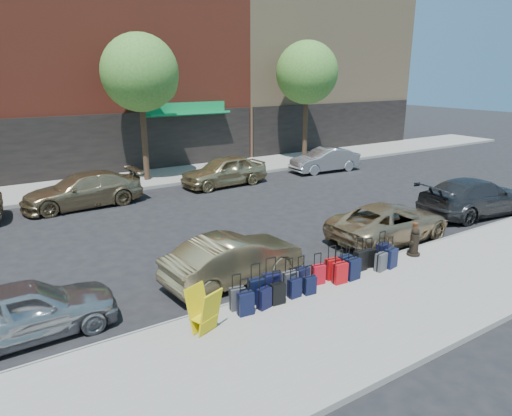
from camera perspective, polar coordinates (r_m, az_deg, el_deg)
ground at (r=16.11m, az=-3.47°, el=-3.55°), size 120.00×120.00×0.00m
sidewalk_near at (r=11.37m, az=13.30°, el=-12.64°), size 60.00×4.00×0.15m
sidewalk_far at (r=24.96m, az=-14.88°, el=3.40°), size 60.00×4.00×0.15m
curb_near at (r=12.67m, az=6.68°, el=-9.09°), size 60.00×0.08×0.15m
curb_far at (r=23.09m, az=-13.29°, el=2.47°), size 60.00×0.08×0.15m
building_right at (r=39.13m, az=4.27°, el=21.62°), size 15.00×12.12×18.00m
tree_center at (r=24.08m, az=-13.96°, el=15.84°), size 3.80×3.80×7.27m
tree_right at (r=29.30m, az=6.60°, el=16.26°), size 3.80×3.80×7.27m
suitcase_front_0 at (r=10.96m, az=-2.33°, el=-11.23°), size 0.40×0.27×0.89m
suitcase_front_1 at (r=11.22m, az=0.11°, el=-10.29°), size 0.44×0.26×1.02m
suitcase_front_2 at (r=11.40m, az=1.98°, el=-9.74°), size 0.48×0.32×1.08m
suitcase_front_3 at (r=11.72m, az=4.28°, el=-9.25°), size 0.39×0.22×0.93m
suitcase_front_4 at (r=12.04m, az=5.80°, el=-8.67°), size 0.38×0.23×0.87m
suitcase_front_5 at (r=12.29m, az=7.78°, el=-8.22°), size 0.38×0.25×0.86m
suitcase_front_6 at (r=12.61m, az=9.54°, el=-7.50°), size 0.42×0.28×0.94m
suitcase_front_7 at (r=12.90m, az=11.03°, el=-7.03°), size 0.40×0.23×0.93m
suitcase_front_8 at (r=13.29m, az=12.93°, el=-6.41°), size 0.39×0.22×0.94m
suitcase_front_9 at (r=13.56m, az=13.94°, el=-6.10°), size 0.39×0.26×0.87m
suitcase_front_10 at (r=13.90m, az=15.57°, el=-5.50°), size 0.42×0.24×0.98m
suitcase_back_0 at (r=10.75m, az=-1.32°, el=-11.84°), size 0.39×0.26×0.88m
suitcase_back_1 at (r=11.02m, az=1.03°, el=-11.20°), size 0.38×0.27×0.82m
suitcase_back_2 at (r=11.22m, az=2.70°, el=-10.62°), size 0.37×0.24×0.85m
suitcase_back_3 at (r=11.55m, az=4.85°, el=-9.93°), size 0.33×0.20×0.79m
suitcase_back_4 at (r=11.75m, az=6.72°, el=-9.55°), size 0.34×0.22×0.76m
suitcase_back_6 at (r=12.41m, az=10.43°, el=-7.98°), size 0.41×0.26×0.92m
suitcase_back_7 at (r=12.69m, az=12.01°, el=-7.47°), size 0.40×0.24×0.95m
suitcase_back_9 at (r=13.42m, az=15.36°, el=-6.50°), size 0.38×0.26×0.84m
suitcase_back_10 at (r=13.70m, az=16.53°, el=-6.02°), size 0.41×0.28×0.91m
fire_hydrant at (r=14.77m, az=19.18°, el=-4.09°), size 0.46×0.40×0.89m
bollard at (r=15.04m, az=19.16°, el=-3.42°), size 0.17×0.17×0.93m
display_rack at (r=10.07m, az=-6.52°, el=-12.62°), size 0.74×0.78×1.00m
car_near_0 at (r=11.17m, az=-26.99°, el=-11.35°), size 3.84×1.59×1.30m
car_near_1 at (r=12.53m, az=-2.78°, el=-6.36°), size 4.13×1.78×1.32m
car_near_2 at (r=16.21m, az=16.35°, el=-1.70°), size 4.68×2.29×1.28m
car_near_3 at (r=20.32m, az=25.73°, el=1.26°), size 5.29×2.59×1.48m
car_far_1 at (r=20.81m, az=-20.83°, el=2.11°), size 5.04×2.18×1.44m
car_far_2 at (r=23.17m, az=-3.99°, el=4.66°), size 4.55×2.06×1.52m
car_far_3 at (r=26.79m, az=8.59°, el=5.98°), size 4.24×1.77×1.37m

